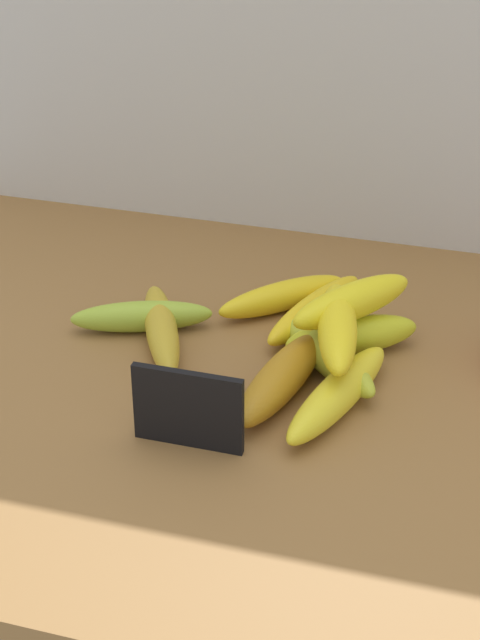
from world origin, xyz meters
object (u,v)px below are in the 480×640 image
(banana_5, at_px, (282,378))
(banana_8, at_px, (352,301))
(banana_6, at_px, (328,355))
(chalkboard_sign, at_px, (188,412))
(banana_3, at_px, (282,296))
(banana_4, at_px, (142,316))
(banana_9, at_px, (337,328))
(banana_0, at_px, (161,329))
(banana_2, at_px, (315,309))
(banana_7, at_px, (338,393))
(banana_1, at_px, (352,336))

(banana_5, bearing_deg, banana_8, 63.92)
(banana_6, height_order, banana_8, banana_8)
(chalkboard_sign, bearing_deg, banana_8, 60.99)
(banana_3, xyz_separation_m, banana_8, (0.10, -0.07, 0.05))
(banana_4, relative_size, banana_9, 0.92)
(banana_9, bearing_deg, banana_0, 176.38)
(chalkboard_sign, relative_size, banana_8, 0.67)
(banana_8, bearing_deg, banana_9, -95.86)
(banana_2, relative_size, banana_7, 0.95)
(banana_1, distance_m, banana_7, 0.11)
(banana_0, xyz_separation_m, banana_3, (0.11, 0.11, -0.00))
(chalkboard_sign, distance_m, banana_4, 0.23)
(chalkboard_sign, xyz_separation_m, banana_4, (-0.12, 0.19, -0.02))
(banana_7, bearing_deg, banana_4, 159.48)
(banana_0, bearing_deg, banana_2, 30.36)
(banana_9, bearing_deg, banana_5, -131.68)
(banana_3, xyz_separation_m, banana_9, (0.09, -0.12, 0.04))
(banana_0, distance_m, banana_5, 0.17)
(chalkboard_sign, distance_m, banana_2, 0.27)
(banana_2, bearing_deg, banana_1, -45.04)
(banana_3, xyz_separation_m, banana_6, (0.08, -0.12, 0.00))
(banana_2, relative_size, banana_6, 1.09)
(banana_1, distance_m, banana_5, 0.12)
(chalkboard_sign, distance_m, banana_0, 0.20)
(banana_8, height_order, banana_9, banana_8)
(banana_2, relative_size, banana_8, 1.15)
(chalkboard_sign, bearing_deg, banana_6, 58.35)
(banana_1, bearing_deg, banana_7, -86.35)
(banana_3, height_order, banana_7, banana_7)
(banana_3, distance_m, banana_4, 0.17)
(banana_6, xyz_separation_m, banana_7, (0.03, -0.07, -0.00))
(banana_1, distance_m, banana_4, 0.24)
(banana_2, height_order, banana_4, same)
(banana_2, relative_size, banana_3, 1.10)
(banana_1, height_order, banana_9, banana_9)
(banana_4, xyz_separation_m, banana_6, (0.22, -0.03, 0.00))
(banana_5, distance_m, banana_8, 0.13)
(banana_6, relative_size, banana_9, 0.98)
(banana_6, bearing_deg, chalkboard_sign, -121.65)
(banana_0, xyz_separation_m, banana_7, (0.22, -0.07, 0.00))
(banana_0, xyz_separation_m, banana_2, (0.16, 0.09, -0.00))
(banana_8, relative_size, banana_9, 0.93)
(banana_4, xyz_separation_m, banana_7, (0.25, -0.09, 0.00))
(chalkboard_sign, bearing_deg, banana_7, 37.47)
(banana_7, bearing_deg, banana_8, 94.76)
(banana_5, bearing_deg, banana_2, 89.73)
(banana_5, height_order, banana_7, banana_5)
(banana_0, xyz_separation_m, banana_6, (0.19, -0.01, 0.00))
(banana_7, bearing_deg, banana_3, 119.54)
(banana_8, bearing_deg, banana_4, -174.88)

